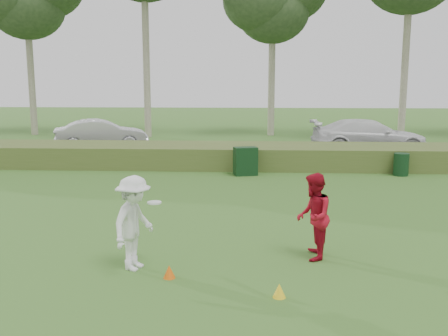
# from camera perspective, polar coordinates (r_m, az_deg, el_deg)

# --- Properties ---
(ground) EXTENTS (120.00, 120.00, 0.00)m
(ground) POSITION_cam_1_polar(r_m,az_deg,el_deg) (9.70, -1.35, -11.68)
(ground) COLOR #2F6020
(ground) RESTS_ON ground
(reed_strip) EXTENTS (80.00, 3.00, 0.90)m
(reed_strip) POSITION_cam_1_polar(r_m,az_deg,el_deg) (21.24, 1.20, 1.43)
(reed_strip) COLOR #455A24
(reed_strip) RESTS_ON ground
(park_road) EXTENTS (80.00, 6.00, 0.06)m
(park_road) POSITION_cam_1_polar(r_m,az_deg,el_deg) (26.25, 1.58, 2.12)
(park_road) COLOR #2D2D2D
(park_road) RESTS_ON ground
(tree_4) EXTENTS (6.24, 6.24, 11.50)m
(tree_4) POSITION_cam_1_polar(r_m,az_deg,el_deg) (33.90, 5.60, 18.36)
(tree_4) COLOR gray
(tree_4) RESTS_ON ground
(player_white) EXTENTS (1.04, 1.33, 1.82)m
(player_white) POSITION_cam_1_polar(r_m,az_deg,el_deg) (9.68, -10.24, -6.20)
(player_white) COLOR white
(player_white) RESTS_ON ground
(player_red) EXTENTS (0.77, 0.93, 1.76)m
(player_red) POSITION_cam_1_polar(r_m,az_deg,el_deg) (10.24, 10.18, -5.48)
(player_red) COLOR #A50E1F
(player_red) RESTS_ON ground
(cone_orange) EXTENTS (0.22, 0.22, 0.25)m
(cone_orange) POSITION_cam_1_polar(r_m,az_deg,el_deg) (9.39, -6.28, -11.69)
(cone_orange) COLOR #F4600C
(cone_orange) RESTS_ON ground
(cone_yellow) EXTENTS (0.22, 0.22, 0.24)m
(cone_yellow) POSITION_cam_1_polar(r_m,az_deg,el_deg) (8.62, 6.33, -13.74)
(cone_yellow) COLOR yellow
(cone_yellow) RESTS_ON ground
(utility_cabinet) EXTENTS (0.98, 0.75, 1.08)m
(utility_cabinet) POSITION_cam_1_polar(r_m,az_deg,el_deg) (19.18, 2.47, 0.79)
(utility_cabinet) COLOR black
(utility_cabinet) RESTS_ON ground
(trash_bin) EXTENTS (0.58, 0.58, 0.86)m
(trash_bin) POSITION_cam_1_polar(r_m,az_deg,el_deg) (20.26, 19.58, 0.39)
(trash_bin) COLOR black
(trash_bin) RESTS_ON ground
(car_mid) EXTENTS (5.00, 3.11, 1.56)m
(car_mid) POSITION_cam_1_polar(r_m,az_deg,el_deg) (26.84, -13.82, 3.75)
(car_mid) COLOR silver
(car_mid) RESTS_ON park_road
(car_right) EXTENTS (5.71, 2.35, 1.65)m
(car_right) POSITION_cam_1_polar(r_m,az_deg,el_deg) (25.81, 16.24, 3.52)
(car_right) COLOR white
(car_right) RESTS_ON park_road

